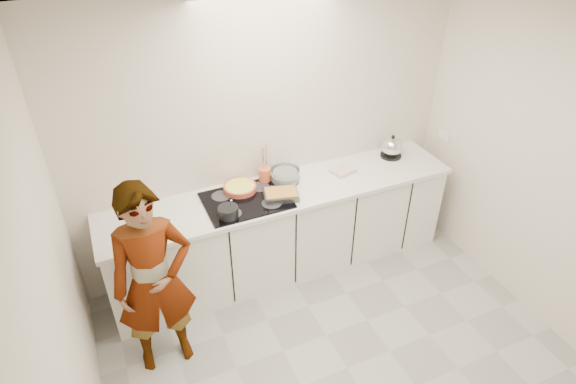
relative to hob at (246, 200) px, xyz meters
name	(u,v)px	position (x,y,z in m)	size (l,w,h in m)	color
floor	(347,368)	(0.35, -1.26, -0.92)	(3.60, 3.20, 0.00)	#AEAEA9
ceiling	(384,37)	(0.35, -1.26, 1.68)	(3.60, 3.20, 0.00)	white
wall_back	(268,136)	(0.35, 0.34, 0.38)	(3.60, 0.00, 2.60)	beige
wall_left	(60,332)	(-1.45, -1.26, 0.38)	(0.00, 3.20, 2.60)	beige
wall_right	(561,180)	(2.15, -1.24, 0.38)	(0.02, 3.20, 2.60)	beige
base_cabinets	(283,232)	(0.35, 0.02, -0.48)	(3.20, 0.58, 0.87)	white
countertop	(283,192)	(0.35, 0.02, -0.03)	(3.24, 0.64, 0.04)	white
hob	(246,200)	(0.00, 0.00, 0.00)	(0.72, 0.54, 0.01)	black
tart_dish	(240,187)	(0.00, 0.16, 0.03)	(0.38, 0.38, 0.05)	#CA5339
saucepan	(228,212)	(-0.21, -0.17, 0.05)	(0.19, 0.19, 0.16)	black
baking_dish	(281,194)	(0.29, -0.09, 0.04)	(0.34, 0.28, 0.06)	silver
mixing_bowl	(285,176)	(0.43, 0.16, 0.05)	(0.35, 0.35, 0.12)	silver
tea_towel	(343,171)	(0.99, 0.08, 0.01)	(0.22, 0.16, 0.04)	white
kettle	(392,148)	(1.58, 0.15, 0.09)	(0.22, 0.22, 0.24)	black
utensil_crock	(265,175)	(0.26, 0.23, 0.06)	(0.11, 0.11, 0.14)	orange
cook	(154,282)	(-0.91, -0.56, -0.10)	(0.59, 0.39, 1.63)	white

